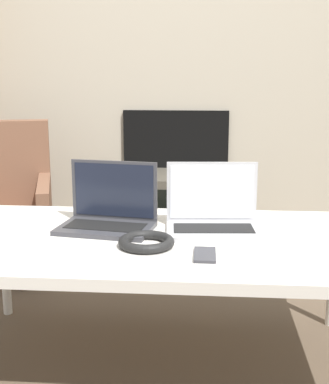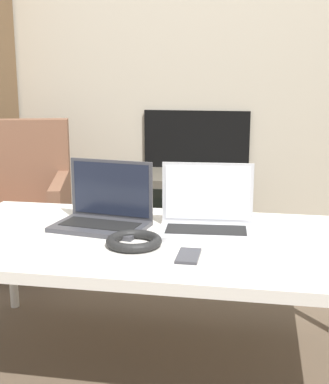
{
  "view_description": "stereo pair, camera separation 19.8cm",
  "coord_description": "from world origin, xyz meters",
  "px_view_note": "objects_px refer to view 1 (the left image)",
  "views": [
    {
      "loc": [
        0.15,
        -1.43,
        0.99
      ],
      "look_at": [
        0.0,
        0.54,
        0.54
      ],
      "focal_mm": 50.0,
      "sensor_mm": 36.0,
      "label": 1
    },
    {
      "loc": [
        0.35,
        -1.41,
        0.99
      ],
      "look_at": [
        0.0,
        0.54,
        0.54
      ],
      "focal_mm": 50.0,
      "sensor_mm": 36.0,
      "label": 2
    }
  ],
  "objects_px": {
    "headphones": "(146,242)",
    "tv": "(173,209)",
    "phone": "(205,255)",
    "laptop_right": "(213,215)",
    "laptop_left": "(109,213)"
  },
  "relations": [
    {
      "from": "laptop_left",
      "to": "laptop_right",
      "type": "relative_size",
      "value": 1.04
    },
    {
      "from": "laptop_right",
      "to": "tv",
      "type": "distance_m",
      "value": 1.29
    },
    {
      "from": "laptop_right",
      "to": "headphones",
      "type": "bearing_deg",
      "value": -140.72
    },
    {
      "from": "laptop_left",
      "to": "phone",
      "type": "relative_size",
      "value": 2.73
    },
    {
      "from": "laptop_right",
      "to": "tv",
      "type": "xyz_separation_m",
      "value": [
        -0.21,
        1.23,
        -0.3
      ]
    },
    {
      "from": "headphones",
      "to": "tv",
      "type": "relative_size",
      "value": 0.32
    },
    {
      "from": "phone",
      "to": "tv",
      "type": "xyz_separation_m",
      "value": [
        -0.18,
        1.5,
        -0.26
      ]
    },
    {
      "from": "laptop_left",
      "to": "tv",
      "type": "bearing_deg",
      "value": 92.09
    },
    {
      "from": "laptop_right",
      "to": "tv",
      "type": "bearing_deg",
      "value": 95.65
    },
    {
      "from": "headphones",
      "to": "phone",
      "type": "bearing_deg",
      "value": -22.48
    },
    {
      "from": "laptop_left",
      "to": "tv",
      "type": "distance_m",
      "value": 1.28
    },
    {
      "from": "tv",
      "to": "laptop_right",
      "type": "bearing_deg",
      "value": -80.36
    },
    {
      "from": "headphones",
      "to": "phone",
      "type": "xyz_separation_m",
      "value": [
        0.18,
        -0.08,
        -0.01
      ]
    },
    {
      "from": "headphones",
      "to": "laptop_right",
      "type": "bearing_deg",
      "value": 43.27
    },
    {
      "from": "laptop_left",
      "to": "headphones",
      "type": "height_order",
      "value": "laptop_left"
    }
  ]
}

